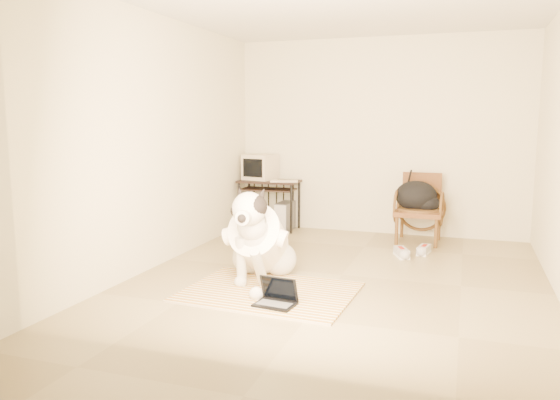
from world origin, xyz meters
The scene contains 16 objects.
floor centered at (0.00, 0.00, 0.00)m, with size 4.50×4.50×0.00m, color #94845B.
ceiling centered at (0.00, 0.00, 2.70)m, with size 4.50×4.50×0.00m, color silver.
wall_back centered at (0.00, 2.25, 1.35)m, with size 4.50×4.50×0.00m, color beige.
wall_front centered at (0.00, -2.25, 1.35)m, with size 4.50×4.50×0.00m, color beige.
wall_left centered at (-2.00, 0.00, 1.35)m, with size 4.50×4.50×0.00m, color beige.
rug centered at (-0.51, -0.80, 0.01)m, with size 1.59×1.25×0.02m.
dog centered at (-0.75, -0.44, 0.40)m, with size 0.67×1.38×1.02m.
laptop centered at (-0.32, -1.12, 0.08)m, with size 0.36×0.28×0.24m.
computer_desk centered at (-1.52, 1.97, 0.62)m, with size 0.87×0.49×0.72m.
crt_monitor centered at (-1.69, 2.04, 0.90)m, with size 0.49×0.47×0.37m.
desk_keyboard centered at (-1.26, 1.86, 0.73)m, with size 0.39×0.14×0.03m, color beige.
pc_tower centered at (-1.28, 1.97, 0.20)m, with size 0.19×0.44×0.41m.
rattan_chair centered at (0.61, 1.85, 0.45)m, with size 0.60×0.58×0.89m.
backpack centered at (0.59, 1.82, 0.59)m, with size 0.57×0.44×0.40m.
sneaker_left centered at (0.50, 0.96, 0.05)m, with size 0.23×0.33×0.11m.
sneaker_right centered at (0.73, 1.19, 0.04)m, with size 0.16×0.30×0.10m.
Camera 1 is at (1.16, -5.37, 1.60)m, focal length 35.00 mm.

